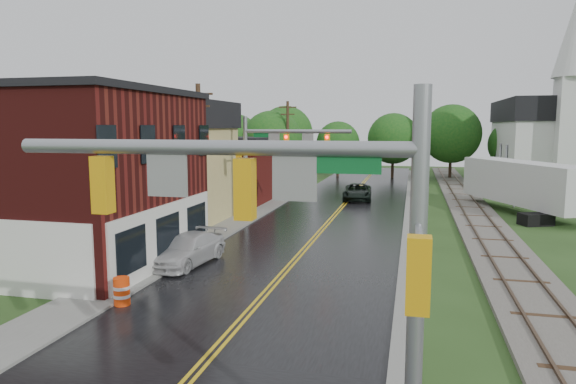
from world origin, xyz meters
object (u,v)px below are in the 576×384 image
at_px(traffic_signal_far, 276,150).
at_px(tree_left_b, 123,136).
at_px(church, 554,133).
at_px(semi_trailer, 523,183).
at_px(tree_left_c, 206,147).
at_px(utility_pole_c, 288,144).
at_px(brick_building, 33,176).
at_px(construction_barrel, 122,291).
at_px(tree_left_a, 12,148).
at_px(suv_dark, 357,192).
at_px(pickup_white, 188,250).
at_px(tree_left_e, 273,143).
at_px(traffic_signal_near, 288,222).
at_px(utility_pole_b, 199,157).

relative_size(traffic_signal_far, tree_left_b, 0.76).
relative_size(church, tree_left_b, 2.06).
distance_m(traffic_signal_far, semi_trailer, 18.91).
distance_m(tree_left_b, tree_left_c, 9.03).
xyz_separation_m(traffic_signal_far, semi_trailer, (17.02, 7.81, -2.66)).
xyz_separation_m(utility_pole_c, semi_trailer, (20.35, -9.19, -2.40)).
relative_size(brick_building, traffic_signal_far, 1.95).
distance_m(utility_pole_c, construction_barrel, 34.32).
bearing_deg(construction_barrel, tree_left_b, 120.85).
relative_size(tree_left_b, semi_trailer, 0.78).
bearing_deg(tree_left_a, church, 38.63).
bearing_deg(construction_barrel, suv_dark, 79.12).
height_order(tree_left_a, pickup_white, tree_left_a).
height_order(pickup_white, semi_trailer, semi_trailer).
relative_size(utility_pole_c, pickup_white, 1.84).
xyz_separation_m(tree_left_e, construction_barrel, (4.08, -35.90, -4.29)).
relative_size(church, traffic_signal_near, 2.72).
xyz_separation_m(utility_pole_b, tree_left_e, (-2.05, 23.90, 0.09)).
bearing_deg(traffic_signal_near, church, 72.28).
distance_m(tree_left_e, pickup_white, 30.66).
bearing_deg(church, semi_trailer, -108.82).
relative_size(utility_pole_c, tree_left_b, 0.93).
distance_m(utility_pole_b, pickup_white, 7.66).
bearing_deg(pickup_white, traffic_signal_far, 90.52).
relative_size(suv_dark, semi_trailer, 0.42).
height_order(tree_left_b, pickup_white, tree_left_b).
xyz_separation_m(traffic_signal_far, suv_dark, (4.27, 11.96, -4.25)).
height_order(utility_pole_c, tree_left_b, tree_left_b).
distance_m(utility_pole_c, tree_left_b, 16.42).
bearing_deg(utility_pole_c, tree_left_b, -132.39).
relative_size(traffic_signal_far, utility_pole_b, 0.82).
bearing_deg(suv_dark, traffic_signal_far, -113.63).
distance_m(church, suv_dark, 24.76).
relative_size(brick_building, suv_dark, 2.73).
bearing_deg(tree_left_c, brick_building, -86.86).
relative_size(utility_pole_b, tree_left_a, 1.04).
xyz_separation_m(tree_left_e, pickup_white, (4.05, -30.11, -4.10)).
bearing_deg(semi_trailer, utility_pole_b, -147.80).
height_order(tree_left_b, tree_left_e, tree_left_b).
distance_m(semi_trailer, construction_barrel, 30.89).
height_order(traffic_signal_near, construction_barrel, traffic_signal_near).
distance_m(tree_left_a, tree_left_b, 10.22).
height_order(tree_left_b, semi_trailer, tree_left_b).
bearing_deg(church, traffic_signal_far, -131.27).
distance_m(brick_building, construction_barrel, 9.88).
bearing_deg(tree_left_c, tree_left_a, -108.43).
relative_size(traffic_signal_far, tree_left_e, 0.90).
bearing_deg(tree_left_b, church, 29.99).
bearing_deg(pickup_white, construction_barrel, -82.39).
height_order(brick_building, tree_left_a, tree_left_a).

